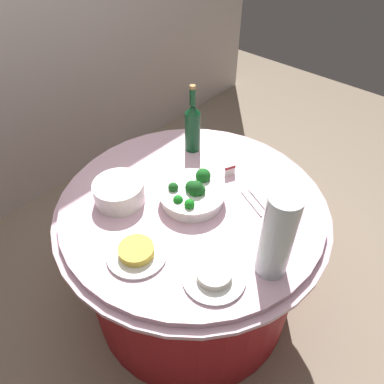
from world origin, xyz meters
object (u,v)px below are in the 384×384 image
at_px(food_plate_fried_egg, 137,252).
at_px(wine_bottle, 193,126).
at_px(label_placard_front, 230,170).
at_px(serving_tongs, 256,203).
at_px(plate_stack, 119,192).
at_px(food_plate_rice, 214,276).
at_px(decorative_fruit_vase, 277,238).
at_px(broccoli_bowl, 192,194).

bearing_deg(food_plate_fried_egg, wine_bottle, 24.70).
bearing_deg(food_plate_fried_egg, label_placard_front, 2.49).
distance_m(wine_bottle, food_plate_fried_egg, 0.69).
bearing_deg(label_placard_front, serving_tongs, -111.00).
distance_m(plate_stack, food_plate_rice, 0.54).
xyz_separation_m(decorative_fruit_vase, food_plate_fried_egg, (-0.28, 0.39, -0.14)).
relative_size(plate_stack, decorative_fruit_vase, 0.62).
xyz_separation_m(plate_stack, serving_tongs, (0.36, -0.44, -0.04)).
bearing_deg(food_plate_fried_egg, plate_stack, 61.17).
distance_m(food_plate_rice, label_placard_front, 0.56).
bearing_deg(food_plate_rice, plate_stack, 85.89).
xyz_separation_m(wine_bottle, food_plate_fried_egg, (-0.62, -0.29, -0.11)).
bearing_deg(food_plate_fried_egg, serving_tongs, -18.54).
relative_size(broccoli_bowl, food_plate_rice, 1.27).
distance_m(wine_bottle, label_placard_front, 0.28).
height_order(wine_bottle, food_plate_rice, wine_bottle).
bearing_deg(food_plate_rice, serving_tongs, 14.12).
bearing_deg(serving_tongs, food_plate_fried_egg, 161.46).
relative_size(wine_bottle, decorative_fruit_vase, 0.99).
height_order(broccoli_bowl, label_placard_front, broccoli_bowl).
height_order(wine_bottle, decorative_fruit_vase, decorative_fruit_vase).
relative_size(decorative_fruit_vase, food_plate_rice, 1.55).
bearing_deg(serving_tongs, plate_stack, 129.15).
distance_m(broccoli_bowl, plate_stack, 0.30).
xyz_separation_m(broccoli_bowl, food_plate_fried_egg, (-0.34, -0.04, -0.03)).
height_order(broccoli_bowl, plate_stack, broccoli_bowl).
xyz_separation_m(plate_stack, food_plate_rice, (-0.04, -0.54, -0.03)).
bearing_deg(food_plate_fried_egg, broccoli_bowl, 6.54).
height_order(decorative_fruit_vase, serving_tongs, decorative_fruit_vase).
height_order(broccoli_bowl, food_plate_fried_egg, broccoli_bowl).
height_order(plate_stack, wine_bottle, wine_bottle).
xyz_separation_m(serving_tongs, food_plate_fried_egg, (-0.51, 0.17, 0.01)).
relative_size(plate_stack, serving_tongs, 1.28).
bearing_deg(food_plate_rice, decorative_fruit_vase, -35.72).
height_order(decorative_fruit_vase, food_plate_fried_egg, decorative_fruit_vase).
bearing_deg(decorative_fruit_vase, label_placard_front, 53.50).
xyz_separation_m(broccoli_bowl, plate_stack, (-0.19, 0.23, 0.00)).
bearing_deg(decorative_fruit_vase, food_plate_rice, 144.28).
bearing_deg(wine_bottle, broccoli_bowl, -138.43).
distance_m(broccoli_bowl, label_placard_front, 0.24).
bearing_deg(plate_stack, broccoli_bowl, -49.77).
distance_m(broccoli_bowl, serving_tongs, 0.27).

